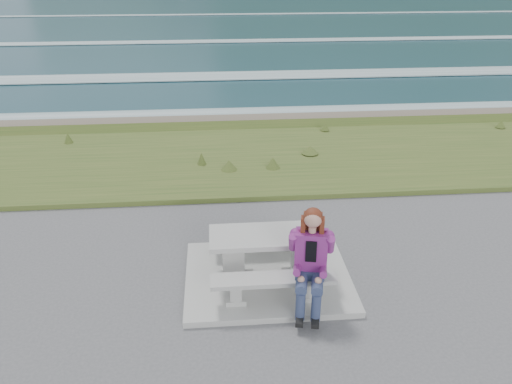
# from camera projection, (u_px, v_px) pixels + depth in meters

# --- Properties ---
(concrete_slab) EXTENTS (2.60, 2.10, 0.10)m
(concrete_slab) POSITION_uv_depth(u_px,v_px,m) (268.00, 277.00, 7.97)
(concrete_slab) COLOR #B0B0AB
(concrete_slab) RESTS_ON ground
(picnic_table) EXTENTS (1.80, 0.75, 0.75)m
(picnic_table) POSITION_uv_depth(u_px,v_px,m) (268.00, 243.00, 7.70)
(picnic_table) COLOR #B0B0AB
(picnic_table) RESTS_ON concrete_slab
(bench_landward) EXTENTS (1.80, 0.35, 0.45)m
(bench_landward) POSITION_uv_depth(u_px,v_px,m) (273.00, 283.00, 7.17)
(bench_landward) COLOR #B0B0AB
(bench_landward) RESTS_ON concrete_slab
(bench_seaward) EXTENTS (1.80, 0.35, 0.45)m
(bench_seaward) POSITION_uv_depth(u_px,v_px,m) (263.00, 233.00, 8.43)
(bench_seaward) COLOR #B0B0AB
(bench_seaward) RESTS_ON concrete_slab
(grass_verge) EXTENTS (160.00, 4.50, 0.22)m
(grass_verge) POSITION_uv_depth(u_px,v_px,m) (246.00, 161.00, 12.47)
(grass_verge) COLOR #375620
(grass_verge) RESTS_ON ground
(shore_drop) EXTENTS (160.00, 0.80, 2.20)m
(shore_drop) POSITION_uv_depth(u_px,v_px,m) (240.00, 124.00, 15.07)
(shore_drop) COLOR #685E4E
(shore_drop) RESTS_ON ground
(ocean) EXTENTS (1600.00, 1600.00, 0.09)m
(ocean) POSITION_uv_depth(u_px,v_px,m) (225.00, 65.00, 31.23)
(ocean) COLOR #1D4653
(ocean) RESTS_ON ground
(seated_woman) EXTENTS (0.58, 0.85, 1.52)m
(seated_woman) POSITION_uv_depth(u_px,v_px,m) (310.00, 275.00, 6.99)
(seated_woman) COLOR navy
(seated_woman) RESTS_ON concrete_slab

